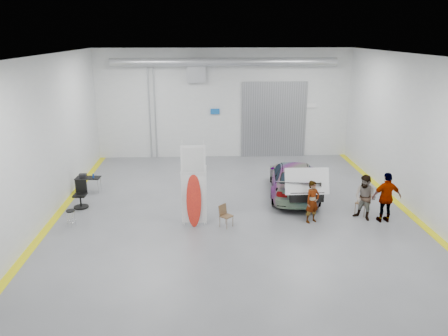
{
  "coord_description": "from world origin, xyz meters",
  "views": [
    {
      "loc": [
        -1.14,
        -16.02,
        6.77
      ],
      "look_at": [
        -0.34,
        0.9,
        1.5
      ],
      "focal_mm": 35.0,
      "sensor_mm": 36.0,
      "label": 1
    }
  ],
  "objects_px": {
    "person_c": "(386,197)",
    "folding_chair_near": "(226,220)",
    "sedan_car": "(294,178)",
    "folding_chair_far": "(362,207)",
    "office_chair": "(81,196)",
    "surfboard_display": "(194,192)",
    "shop_stool": "(71,218)",
    "person_b": "(365,198)",
    "work_table": "(87,177)",
    "person_a": "(312,202)"
  },
  "relations": [
    {
      "from": "sedan_car",
      "to": "person_c",
      "type": "xyz_separation_m",
      "value": [
        2.83,
        -3.02,
        0.23
      ]
    },
    {
      "from": "folding_chair_far",
      "to": "person_c",
      "type": "bearing_deg",
      "value": -0.86
    },
    {
      "from": "sedan_car",
      "to": "folding_chair_far",
      "type": "distance_m",
      "value": 3.26
    },
    {
      "from": "sedan_car",
      "to": "surfboard_display",
      "type": "bearing_deg",
      "value": 43.79
    },
    {
      "from": "shop_stool",
      "to": "work_table",
      "type": "height_order",
      "value": "work_table"
    },
    {
      "from": "person_b",
      "to": "office_chair",
      "type": "relative_size",
      "value": 1.58
    },
    {
      "from": "folding_chair_far",
      "to": "work_table",
      "type": "xyz_separation_m",
      "value": [
        -11.28,
        3.08,
        0.38
      ]
    },
    {
      "from": "surfboard_display",
      "to": "shop_stool",
      "type": "relative_size",
      "value": 5.04
    },
    {
      "from": "person_a",
      "to": "person_c",
      "type": "xyz_separation_m",
      "value": [
        2.73,
        -0.09,
        0.15
      ]
    },
    {
      "from": "shop_stool",
      "to": "folding_chair_far",
      "type": "bearing_deg",
      "value": 2.99
    },
    {
      "from": "work_table",
      "to": "shop_stool",
      "type": "bearing_deg",
      "value": -84.85
    },
    {
      "from": "person_b",
      "to": "person_c",
      "type": "xyz_separation_m",
      "value": [
        0.7,
        -0.23,
        0.09
      ]
    },
    {
      "from": "folding_chair_near",
      "to": "folding_chair_far",
      "type": "relative_size",
      "value": 0.88
    },
    {
      "from": "folding_chair_far",
      "to": "office_chair",
      "type": "distance_m",
      "value": 11.15
    },
    {
      "from": "shop_stool",
      "to": "office_chair",
      "type": "height_order",
      "value": "office_chair"
    },
    {
      "from": "shop_stool",
      "to": "person_b",
      "type": "bearing_deg",
      "value": 0.67
    },
    {
      "from": "folding_chair_near",
      "to": "office_chair",
      "type": "relative_size",
      "value": 0.75
    },
    {
      "from": "sedan_car",
      "to": "folding_chair_near",
      "type": "xyz_separation_m",
      "value": [
        -3.09,
        -3.21,
        -0.47
      ]
    },
    {
      "from": "person_b",
      "to": "folding_chair_near",
      "type": "relative_size",
      "value": 2.12
    },
    {
      "from": "folding_chair_near",
      "to": "folding_chair_far",
      "type": "bearing_deg",
      "value": -37.36
    },
    {
      "from": "sedan_car",
      "to": "folding_chair_far",
      "type": "height_order",
      "value": "sedan_car"
    },
    {
      "from": "office_chair",
      "to": "work_table",
      "type": "bearing_deg",
      "value": 98.71
    },
    {
      "from": "shop_stool",
      "to": "office_chair",
      "type": "bearing_deg",
      "value": 94.04
    },
    {
      "from": "person_c",
      "to": "shop_stool",
      "type": "relative_size",
      "value": 3.01
    },
    {
      "from": "person_a",
      "to": "person_b",
      "type": "bearing_deg",
      "value": -22.59
    },
    {
      "from": "folding_chair_near",
      "to": "work_table",
      "type": "xyz_separation_m",
      "value": [
        -5.96,
        3.94,
        0.41
      ]
    },
    {
      "from": "person_a",
      "to": "folding_chair_far",
      "type": "bearing_deg",
      "value": -11.16
    },
    {
      "from": "folding_chair_far",
      "to": "work_table",
      "type": "bearing_deg",
      "value": -148.3
    },
    {
      "from": "sedan_car",
      "to": "surfboard_display",
      "type": "height_order",
      "value": "surfboard_display"
    },
    {
      "from": "surfboard_display",
      "to": "folding_chair_near",
      "type": "bearing_deg",
      "value": -4.24
    },
    {
      "from": "surfboard_display",
      "to": "shop_stool",
      "type": "xyz_separation_m",
      "value": [
        -4.48,
        0.16,
        -0.98
      ]
    },
    {
      "from": "surfboard_display",
      "to": "person_b",
      "type": "bearing_deg",
      "value": 4.78
    },
    {
      "from": "person_b",
      "to": "sedan_car",
      "type": "bearing_deg",
      "value": 172.13
    },
    {
      "from": "surfboard_display",
      "to": "folding_chair_near",
      "type": "xyz_separation_m",
      "value": [
        1.15,
        -0.13,
        -1.04
      ]
    },
    {
      "from": "folding_chair_far",
      "to": "shop_stool",
      "type": "distance_m",
      "value": 10.96
    },
    {
      "from": "person_b",
      "to": "person_c",
      "type": "bearing_deg",
      "value": 26.67
    },
    {
      "from": "sedan_car",
      "to": "person_a",
      "type": "xyz_separation_m",
      "value": [
        0.11,
        -2.94,
        0.08
      ]
    },
    {
      "from": "person_c",
      "to": "folding_chair_near",
      "type": "bearing_deg",
      "value": -0.97
    },
    {
      "from": "folding_chair_far",
      "to": "office_chair",
      "type": "bearing_deg",
      "value": -139.59
    },
    {
      "from": "person_a",
      "to": "surfboard_display",
      "type": "relative_size",
      "value": 0.5
    },
    {
      "from": "person_b",
      "to": "person_c",
      "type": "distance_m",
      "value": 0.75
    },
    {
      "from": "person_b",
      "to": "person_a",
      "type": "bearing_deg",
      "value": -131.07
    },
    {
      "from": "surfboard_display",
      "to": "folding_chair_near",
      "type": "distance_m",
      "value": 1.56
    },
    {
      "from": "folding_chair_near",
      "to": "shop_stool",
      "type": "relative_size",
      "value": 1.29
    },
    {
      "from": "work_table",
      "to": "folding_chair_far",
      "type": "bearing_deg",
      "value": -15.29
    },
    {
      "from": "sedan_car",
      "to": "person_b",
      "type": "xyz_separation_m",
      "value": [
        2.13,
        -2.79,
        0.15
      ]
    },
    {
      "from": "sedan_car",
      "to": "folding_chair_far",
      "type": "relative_size",
      "value": 5.36
    },
    {
      "from": "surfboard_display",
      "to": "office_chair",
      "type": "distance_m",
      "value": 5.09
    },
    {
      "from": "person_c",
      "to": "folding_chair_near",
      "type": "height_order",
      "value": "person_c"
    },
    {
      "from": "folding_chair_far",
      "to": "office_chair",
      "type": "xyz_separation_m",
      "value": [
        -11.08,
        1.28,
        0.19
      ]
    }
  ]
}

